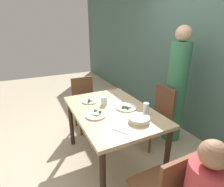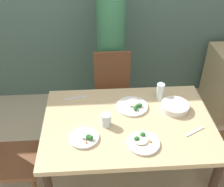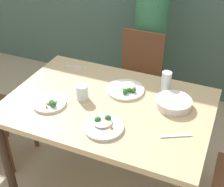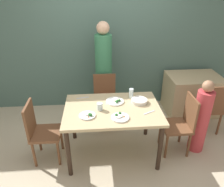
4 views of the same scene
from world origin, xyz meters
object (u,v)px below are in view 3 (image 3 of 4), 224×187
(bowl_curry, at_px, (174,103))
(plate_rice_adult, at_px, (103,126))
(person_adult, at_px, (151,32))
(glass_water_tall, at_px, (166,82))
(chair_adult_spot, at_px, (137,80))

(bowl_curry, xyz_separation_m, plate_rice_adult, (-0.32, -0.36, -0.01))
(person_adult, bearing_deg, glass_water_tall, -66.15)
(person_adult, xyz_separation_m, bowl_curry, (0.46, -0.98, -0.02))
(person_adult, distance_m, glass_water_tall, 0.90)
(person_adult, bearing_deg, bowl_curry, -64.95)
(plate_rice_adult, relative_size, glass_water_tall, 1.60)
(glass_water_tall, bearing_deg, bowl_curry, -58.95)
(person_adult, relative_size, bowl_curry, 7.69)
(person_adult, bearing_deg, plate_rice_adult, -84.12)
(bowl_curry, xyz_separation_m, glass_water_tall, (-0.09, 0.15, 0.04))
(chair_adult_spot, bearing_deg, plate_rice_adult, -82.32)
(glass_water_tall, bearing_deg, chair_adult_spot, 125.65)
(plate_rice_adult, distance_m, glass_water_tall, 0.57)
(chair_adult_spot, relative_size, person_adult, 0.52)
(bowl_curry, height_order, plate_rice_adult, plate_rice_adult)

